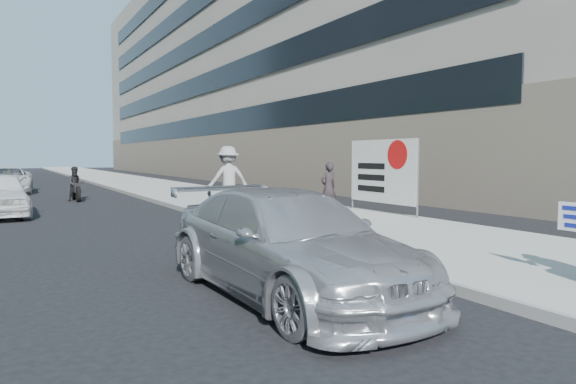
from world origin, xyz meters
TOP-DOWN VIEW (x-y plane):
  - ground at (0.00, 0.00)m, footprint 160.00×160.00m
  - near_sidewalk at (4.00, 20.00)m, footprint 5.00×120.00m
  - near_building at (17.00, 32.00)m, footprint 14.00×70.00m
  - jogger at (2.30, 6.83)m, footprint 1.36×0.85m
  - pedestrian_woman at (4.82, 5.01)m, footprint 0.58×0.40m
  - protest_banner at (6.18, 4.16)m, footprint 0.08×3.06m
  - parked_sedan at (-0.50, -2.00)m, footprint 2.11×4.88m
  - white_sedan_far at (-3.57, 21.27)m, footprint 2.50×4.88m
  - motorcycle at (-1.15, 14.86)m, footprint 0.71×2.04m

SIDE VIEW (x-z plane):
  - ground at x=0.00m, z-range 0.00..0.00m
  - near_sidewalk at x=4.00m, z-range 0.00..0.15m
  - motorcycle at x=-1.15m, z-range -0.08..1.35m
  - white_sedan_far at x=-3.57m, z-range 0.00..1.32m
  - parked_sedan at x=-0.50m, z-range 0.00..1.40m
  - pedestrian_woman at x=4.82m, z-range 0.15..1.67m
  - jogger at x=2.30m, z-range 0.15..2.17m
  - protest_banner at x=6.18m, z-range 0.30..2.50m
  - near_building at x=17.00m, z-range 0.00..20.00m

